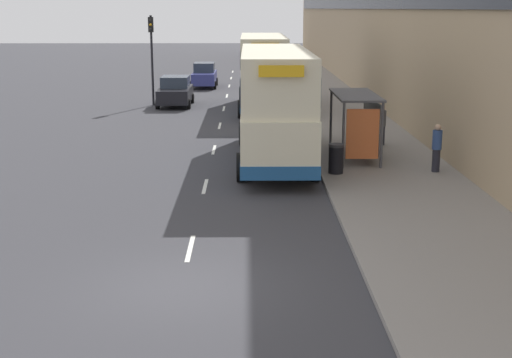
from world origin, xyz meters
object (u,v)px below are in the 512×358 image
at_px(car_1, 175,91).
at_px(pedestrian_1, 382,125).
at_px(double_decker_bus_ahead, 263,71).
at_px(traffic_light_far_kerb, 152,46).
at_px(bus_shelter, 361,114).
at_px(car_0, 258,52).
at_px(car_2, 204,75).
at_px(double_decker_bus_near, 275,103).
at_px(pedestrian_at_shelter, 437,148).
at_px(litter_bin, 336,158).

xyz_separation_m(car_1, pedestrian_1, (10.14, -13.71, 0.13)).
distance_m(double_decker_bus_ahead, traffic_light_far_kerb, 7.19).
bearing_deg(pedestrian_1, traffic_light_far_kerb, 129.46).
relative_size(bus_shelter, car_0, 0.96).
relative_size(car_0, pedestrian_1, 2.58).
bearing_deg(traffic_light_far_kerb, bus_shelter, -58.91).
height_order(car_0, car_1, car_1).
distance_m(car_1, pedestrian_1, 17.05).
bearing_deg(car_2, double_decker_bus_near, 99.11).
height_order(double_decker_bus_near, pedestrian_1, double_decker_bus_near).
height_order(bus_shelter, car_2, bus_shelter).
xyz_separation_m(bus_shelter, pedestrian_at_shelter, (2.38, -2.26, -0.86)).
bearing_deg(pedestrian_1, double_decker_bus_ahead, 112.20).
relative_size(pedestrian_at_shelter, pedestrian_1, 1.01).
xyz_separation_m(bus_shelter, car_1, (-8.77, 16.56, -0.99)).
bearing_deg(traffic_light_far_kerb, car_2, 76.09).
bearing_deg(traffic_light_far_kerb, pedestrian_at_shelter, -56.73).
distance_m(double_decker_bus_ahead, car_0, 43.46).
relative_size(litter_bin, traffic_light_far_kerb, 0.19).
xyz_separation_m(pedestrian_1, litter_bin, (-2.59, -5.33, -0.34)).
height_order(double_decker_bus_ahead, car_2, double_decker_bus_ahead).
relative_size(bus_shelter, double_decker_bus_ahead, 0.41).
height_order(car_0, traffic_light_far_kerb, traffic_light_far_kerb).
relative_size(pedestrian_at_shelter, traffic_light_far_kerb, 0.32).
height_order(bus_shelter, double_decker_bus_near, double_decker_bus_near).
relative_size(car_2, pedestrian_1, 2.57).
bearing_deg(car_2, pedestrian_1, 110.32).
bearing_deg(double_decker_bus_near, traffic_light_far_kerb, 112.32).
xyz_separation_m(bus_shelter, litter_bin, (-1.22, -2.48, -1.21)).
height_order(bus_shelter, car_1, bus_shelter).
bearing_deg(car_2, litter_bin, 102.21).
xyz_separation_m(double_decker_bus_ahead, pedestrian_at_shelter, (5.84, -16.93, -1.27)).
distance_m(car_1, pedestrian_at_shelter, 21.88).
bearing_deg(car_2, traffic_light_far_kerb, 76.09).
relative_size(double_decker_bus_ahead, litter_bin, 9.87).
bearing_deg(litter_bin, pedestrian_at_shelter, 3.41).
bearing_deg(double_decker_bus_near, car_2, 99.11).
xyz_separation_m(bus_shelter, car_0, (-3.10, 58.10, -1.04)).
distance_m(bus_shelter, litter_bin, 3.02).
bearing_deg(bus_shelter, pedestrian_1, 64.40).
distance_m(pedestrian_at_shelter, litter_bin, 3.63).
relative_size(double_decker_bus_near, litter_bin, 9.89).
relative_size(bus_shelter, car_1, 0.96).
xyz_separation_m(bus_shelter, traffic_light_far_kerb, (-10.17, 16.87, 1.74)).
xyz_separation_m(pedestrian_1, traffic_light_far_kerb, (-11.54, 14.02, 2.61)).
relative_size(car_0, litter_bin, 4.18).
distance_m(double_decker_bus_near, litter_bin, 3.70).
xyz_separation_m(double_decker_bus_near, car_1, (-5.48, 16.44, -1.40)).
height_order(car_0, pedestrian_1, pedestrian_1).
height_order(car_2, pedestrian_1, pedestrian_1).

